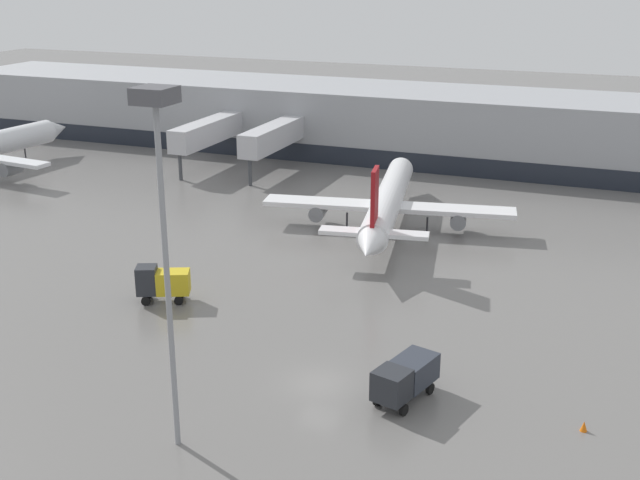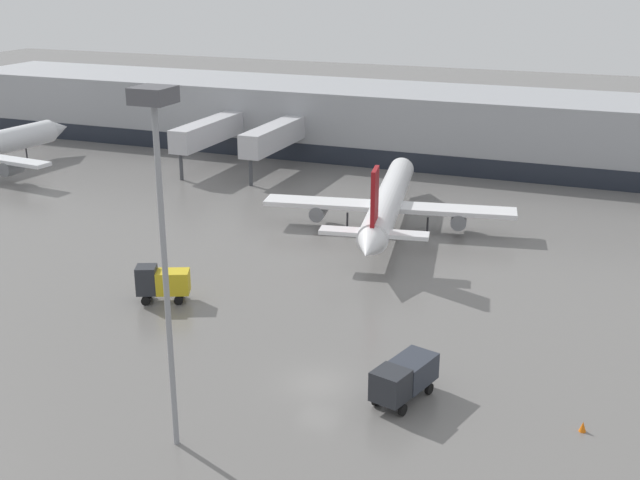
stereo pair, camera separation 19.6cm
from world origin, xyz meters
The scene contains 7 objects.
ground_plane centered at (0.00, 0.00, 0.00)m, with size 320.00×320.00×0.00m, color slate.
terminal_building centered at (-0.14, 61.79, 4.50)m, with size 160.00×30.68×9.00m.
parked_jet_1 centered at (-4.97, 30.71, 2.81)m, with size 24.53×31.58×8.73m.
service_truck_1 centered at (-15.91, 7.55, 1.62)m, with size 4.28×3.04×2.88m.
service_truck_3 centered at (5.40, 0.14, 1.52)m, with size 3.18×5.23×2.52m.
traffic_cone_1 centered at (15.65, 0.45, 0.30)m, with size 0.41×0.41×0.61m.
apron_light_mast_3 centered at (-4.78, -8.88, 15.10)m, with size 1.80×1.80×19.26m.
Camera 2 is at (16.29, -40.92, 24.69)m, focal length 45.00 mm.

